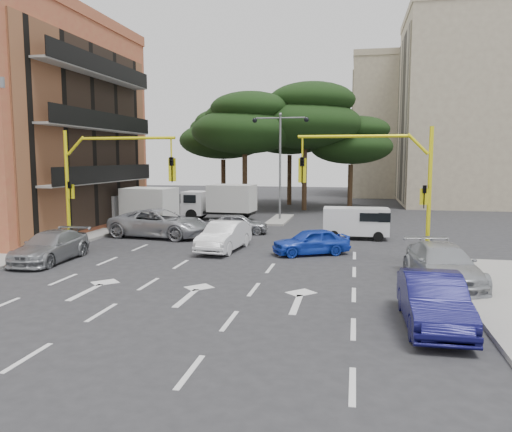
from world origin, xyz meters
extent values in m
plane|color=#28282B|center=(0.00, 0.00, 0.00)|extent=(120.00, 120.00, 0.00)
cube|color=gray|center=(0.00, 16.00, 0.07)|extent=(1.40, 6.00, 0.15)
cube|color=black|center=(-10.44, 8.00, 6.00)|extent=(0.12, 14.72, 11.20)
cube|color=tan|center=(20.00, 32.00, 9.00)|extent=(20.00, 12.00, 18.00)
cube|color=black|center=(9.94, 32.00, 8.50)|extent=(0.12, 11.04, 16.20)
cube|color=tan|center=(13.00, 44.00, 8.00)|extent=(16.00, 12.00, 16.00)
cube|color=black|center=(4.94, 44.00, 7.50)|extent=(0.12, 11.04, 14.20)
cube|color=tan|center=(13.00, 44.00, 16.35)|extent=(16.15, 12.15, 0.70)
cylinder|color=#382616|center=(-4.00, 22.00, 2.48)|extent=(0.44, 0.44, 4.95)
ellipsoid|color=black|center=(-4.00, 22.00, 6.93)|extent=(9.15, 9.15, 3.87)
ellipsoid|color=black|center=(-3.40, 21.60, 8.80)|extent=(6.86, 6.86, 2.86)
ellipsoid|color=black|center=(-4.50, 22.30, 8.25)|extent=(6.07, 6.07, 2.64)
cylinder|color=#382616|center=(1.00, 24.00, 2.70)|extent=(0.44, 0.44, 5.40)
ellipsoid|color=black|center=(1.00, 24.00, 7.56)|extent=(9.98, 9.98, 4.22)
ellipsoid|color=black|center=(1.60, 23.60, 9.60)|extent=(7.49, 7.49, 3.12)
ellipsoid|color=black|center=(0.50, 24.30, 9.00)|extent=(6.62, 6.62, 2.88)
cylinder|color=#382616|center=(-7.00, 26.00, 2.25)|extent=(0.44, 0.44, 4.50)
ellipsoid|color=black|center=(-7.00, 26.00, 6.30)|extent=(8.32, 8.32, 3.52)
ellipsoid|color=black|center=(-6.40, 25.60, 8.00)|extent=(6.24, 6.24, 2.60)
ellipsoid|color=black|center=(-7.50, 26.30, 7.50)|extent=(5.52, 5.52, 2.40)
cylinder|color=#382616|center=(5.00, 26.00, 2.02)|extent=(0.44, 0.44, 4.05)
ellipsoid|color=black|center=(5.00, 26.00, 5.67)|extent=(7.49, 7.49, 3.17)
ellipsoid|color=black|center=(5.60, 25.60, 7.20)|extent=(5.62, 5.62, 2.34)
ellipsoid|color=black|center=(4.50, 26.30, 6.75)|extent=(4.97, 4.97, 2.16)
cylinder|color=#382616|center=(-1.00, 29.00, 2.48)|extent=(0.44, 0.44, 4.95)
ellipsoid|color=black|center=(-1.00, 29.00, 6.93)|extent=(9.15, 9.15, 3.87)
ellipsoid|color=black|center=(-0.40, 28.60, 8.80)|extent=(6.86, 6.86, 2.86)
ellipsoid|color=black|center=(-1.50, 29.30, 8.25)|extent=(6.07, 6.07, 2.64)
cylinder|color=yellow|center=(8.60, 2.00, 3.00)|extent=(0.18, 0.18, 6.00)
cylinder|color=yellow|center=(8.05, 2.00, 5.25)|extent=(0.95, 0.14, 0.95)
cylinder|color=yellow|center=(5.30, 2.00, 5.60)|extent=(4.80, 0.14, 0.14)
cylinder|color=yellow|center=(3.10, 2.00, 5.15)|extent=(0.08, 0.08, 0.90)
imported|color=black|center=(3.10, 2.00, 4.10)|extent=(0.20, 0.24, 1.20)
cube|color=yellow|center=(3.10, 2.08, 4.10)|extent=(0.36, 0.06, 1.10)
imported|color=black|center=(8.38, 1.85, 3.00)|extent=(0.16, 0.20, 1.00)
cube|color=yellow|center=(8.38, 1.95, 3.00)|extent=(0.35, 0.08, 0.70)
cylinder|color=yellow|center=(-8.60, 2.00, 3.00)|extent=(0.18, 0.18, 6.00)
cylinder|color=yellow|center=(-8.05, 2.00, 5.25)|extent=(0.95, 0.14, 0.95)
cylinder|color=yellow|center=(-5.30, 2.00, 5.60)|extent=(4.80, 0.14, 0.14)
cylinder|color=yellow|center=(-3.10, 2.00, 5.15)|extent=(0.08, 0.08, 0.90)
imported|color=black|center=(-3.10, 2.00, 4.10)|extent=(0.20, 0.24, 1.20)
cube|color=yellow|center=(-3.10, 2.08, 4.10)|extent=(0.36, 0.06, 1.10)
imported|color=black|center=(-8.38, 1.85, 3.00)|extent=(0.16, 0.20, 1.00)
cube|color=yellow|center=(-8.38, 1.95, 3.00)|extent=(0.35, 0.08, 0.70)
cylinder|color=slate|center=(-9.60, -1.00, 7.90)|extent=(0.20, 0.20, 0.45)
cylinder|color=slate|center=(0.00, 16.00, 3.90)|extent=(0.16, 0.16, 7.50)
cylinder|color=slate|center=(-0.90, 16.00, 7.55)|extent=(1.80, 0.10, 0.10)
sphere|color=black|center=(-1.90, 16.00, 7.40)|extent=(0.36, 0.36, 0.36)
cylinder|color=slate|center=(0.90, 16.00, 7.55)|extent=(1.80, 0.10, 0.10)
sphere|color=black|center=(1.90, 16.00, 7.40)|extent=(0.36, 0.36, 0.36)
sphere|color=slate|center=(0.00, 16.00, 7.80)|extent=(0.24, 0.24, 0.24)
imported|color=silver|center=(-0.97, 3.59, 0.73)|extent=(1.98, 4.58, 1.46)
imported|color=#1739BE|center=(3.42, 3.39, 0.64)|extent=(4.02, 2.99, 1.27)
imported|color=gray|center=(-8.00, -0.53, 0.68)|extent=(2.03, 4.71, 1.35)
imported|color=#AEB0B6|center=(-5.82, 7.00, 0.83)|extent=(6.25, 3.50, 1.65)
imported|color=#93959B|center=(-1.57, 9.18, 0.62)|extent=(3.86, 2.08, 1.25)
imported|color=#0D0D42|center=(7.65, -6.37, 0.74)|extent=(1.63, 4.50, 1.47)
imported|color=#A7AAAF|center=(8.70, -1.39, 0.74)|extent=(2.73, 5.31, 1.47)
camera|label=1|loc=(5.46, -20.47, 4.67)|focal=35.00mm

